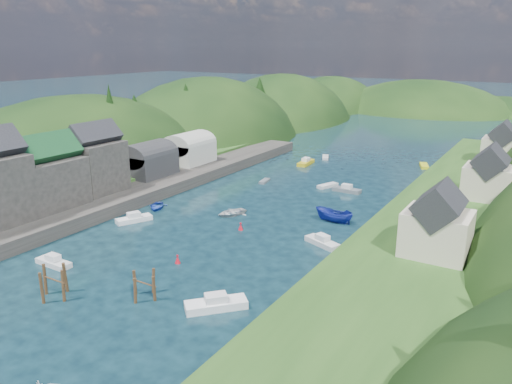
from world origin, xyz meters
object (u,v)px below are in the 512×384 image
Objects in this scene: channel_buoy_near at (178,259)px; channel_buoy_far at (241,227)px; piling_cluster_far at (145,288)px; piling_cluster_near at (54,285)px.

channel_buoy_far is (0.36, 13.21, 0.00)m from channel_buoy_near.
piling_cluster_near is at bearing -148.77° from piling_cluster_far.
channel_buoy_far is at bearing 77.76° from piling_cluster_near.
channel_buoy_near is (-2.55, 8.22, -0.60)m from piling_cluster_far.
piling_cluster_near is 1.20× the size of piling_cluster_far.
piling_cluster_near is 3.60× the size of channel_buoy_near.
piling_cluster_near reaches higher than piling_cluster_far.
piling_cluster_near is 26.84m from channel_buoy_far.
piling_cluster_near is 3.60× the size of channel_buoy_far.
piling_cluster_far reaches higher than channel_buoy_near.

